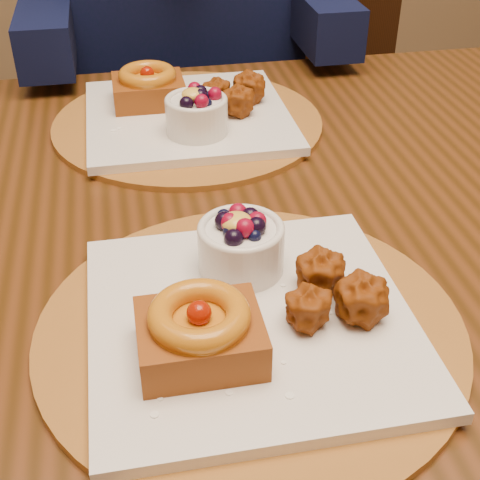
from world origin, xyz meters
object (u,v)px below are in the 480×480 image
at_px(place_setting_near, 247,310).
at_px(chair_far, 286,110).
at_px(dining_table, 214,258).
at_px(place_setting_far, 186,112).

distance_m(place_setting_near, chair_far, 1.04).
height_order(dining_table, place_setting_far, place_setting_far).
bearing_deg(dining_table, place_setting_near, -90.55).
bearing_deg(dining_table, chair_far, 69.13).
xyz_separation_m(dining_table, chair_far, (0.29, 0.75, -0.15)).
bearing_deg(chair_far, dining_table, -86.81).
relative_size(dining_table, place_setting_near, 4.21).
distance_m(place_setting_near, place_setting_far, 0.43).
bearing_deg(place_setting_far, chair_far, 61.63).
xyz_separation_m(place_setting_near, place_setting_far, (-0.00, 0.43, 0.00)).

